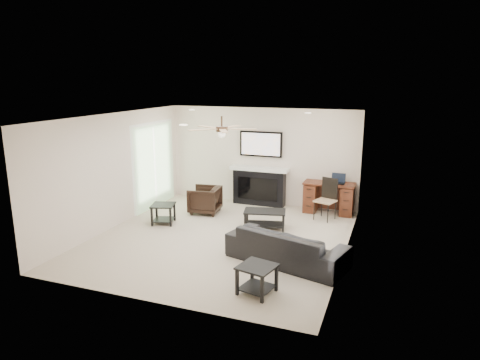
% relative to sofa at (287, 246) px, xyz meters
% --- Properties ---
extents(room_shell, '(5.50, 5.54, 2.52)m').
position_rel_sofa_xyz_m(room_shell, '(-1.38, 0.77, 1.37)').
color(room_shell, beige).
rests_on(room_shell, ground).
extents(sofa, '(2.29, 1.38, 0.63)m').
position_rel_sofa_xyz_m(sofa, '(0.00, 0.00, 0.00)').
color(sofa, black).
rests_on(sofa, ground).
extents(armchair, '(0.80, 0.78, 0.65)m').
position_rel_sofa_xyz_m(armchair, '(-2.60, 2.15, 0.01)').
color(armchair, black).
rests_on(armchair, ground).
extents(coffee_table, '(0.99, 0.69, 0.40)m').
position_rel_sofa_xyz_m(coffee_table, '(-0.90, 1.60, -0.11)').
color(coffee_table, black).
rests_on(coffee_table, ground).
extents(end_table_near, '(0.62, 0.62, 0.45)m').
position_rel_sofa_xyz_m(end_table_near, '(-0.15, -1.25, -0.09)').
color(end_table_near, black).
rests_on(end_table_near, ground).
extents(end_table_left, '(0.62, 0.62, 0.45)m').
position_rel_sofa_xyz_m(end_table_left, '(-3.15, 1.10, -0.09)').
color(end_table_left, black).
rests_on(end_table_left, ground).
extents(fireplace_unit, '(1.52, 0.34, 1.91)m').
position_rel_sofa_xyz_m(fireplace_unit, '(-1.57, 3.28, 0.64)').
color(fireplace_unit, black).
rests_on(fireplace_unit, ground).
extents(desk, '(1.22, 0.56, 0.76)m').
position_rel_sofa_xyz_m(desk, '(0.24, 3.20, 0.07)').
color(desk, '#38150E').
rests_on(desk, ground).
extents(desk_chair, '(0.54, 0.56, 0.97)m').
position_rel_sofa_xyz_m(desk_chair, '(0.24, 2.65, 0.17)').
color(desk_chair, black).
rests_on(desk_chair, ground).
extents(laptop, '(0.33, 0.24, 0.23)m').
position_rel_sofa_xyz_m(laptop, '(0.44, 3.18, 0.56)').
color(laptop, black).
rests_on(laptop, desk).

